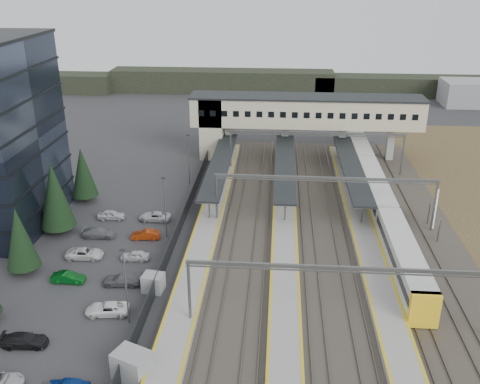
# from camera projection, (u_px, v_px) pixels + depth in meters

# --- Properties ---
(ground) EXTENTS (220.00, 220.00, 0.00)m
(ground) POSITION_uv_depth(u_px,v_px,m) (220.00, 281.00, 58.50)
(ground) COLOR #2B2B2D
(ground) RESTS_ON ground
(conifer_row) EXTENTS (4.42, 49.82, 9.50)m
(conifer_row) POSITION_uv_depth(u_px,v_px,m) (2.00, 252.00, 54.60)
(conifer_row) COLOR black
(conifer_row) RESTS_ON ground
(car_park) EXTENTS (10.68, 44.60, 1.29)m
(car_park) POSITION_uv_depth(u_px,v_px,m) (78.00, 308.00, 52.82)
(car_park) COLOR #B0B1B5
(car_park) RESTS_ON ground
(lampposts) EXTENTS (0.50, 53.25, 8.07)m
(lampposts) POSITION_uv_depth(u_px,v_px,m) (149.00, 238.00, 58.52)
(lampposts) COLOR slate
(lampposts) RESTS_ON ground
(fence) EXTENTS (0.08, 90.00, 2.00)m
(fence) POSITION_uv_depth(u_px,v_px,m) (170.00, 249.00, 63.15)
(fence) COLOR #26282B
(fence) RESTS_ON ground
(relay_cabin_near) EXTENTS (3.58, 3.16, 2.47)m
(relay_cabin_near) POSITION_uv_depth(u_px,v_px,m) (132.00, 365.00, 44.40)
(relay_cabin_near) COLOR gray
(relay_cabin_near) RESTS_ON ground
(relay_cabin_far) EXTENTS (2.36, 2.06, 1.96)m
(relay_cabin_far) POSITION_uv_depth(u_px,v_px,m) (153.00, 283.00, 56.40)
(relay_cabin_far) COLOR gray
(relay_cabin_far) RESTS_ON ground
(rail_corridor) EXTENTS (34.00, 90.00, 0.92)m
(rail_corridor) POSITION_uv_depth(u_px,v_px,m) (305.00, 259.00, 62.32)
(rail_corridor) COLOR #38312B
(rail_corridor) RESTS_ON ground
(canopies) EXTENTS (23.10, 30.00, 3.28)m
(canopies) POSITION_uv_depth(u_px,v_px,m) (285.00, 165.00, 81.28)
(canopies) COLOR black
(canopies) RESTS_ON ground
(footbridge) EXTENTS (40.40, 6.40, 11.20)m
(footbridge) POSITION_uv_depth(u_px,v_px,m) (290.00, 114.00, 93.44)
(footbridge) COLOR beige
(footbridge) RESTS_ON ground
(gantries) EXTENTS (28.40, 62.28, 7.17)m
(gantries) POSITION_uv_depth(u_px,v_px,m) (332.00, 224.00, 58.08)
(gantries) COLOR slate
(gantries) RESTS_ON ground
(train) EXTENTS (2.84, 59.40, 3.58)m
(train) POSITION_uv_depth(u_px,v_px,m) (375.00, 191.00, 76.82)
(train) COLOR beige
(train) RESTS_ON ground
(billboard) EXTENTS (1.94, 5.76, 5.09)m
(billboard) POSITION_uv_depth(u_px,v_px,m) (436.00, 210.00, 67.58)
(billboard) COLOR slate
(billboard) RESTS_ON ground
(treeline_far) EXTENTS (170.00, 19.00, 7.00)m
(treeline_far) POSITION_uv_depth(u_px,v_px,m) (349.00, 85.00, 140.43)
(treeline_far) COLOR black
(treeline_far) RESTS_ON ground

